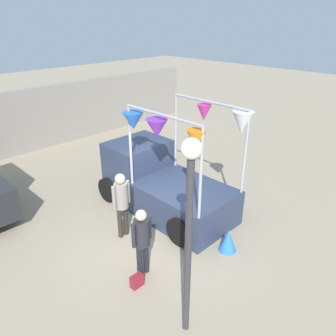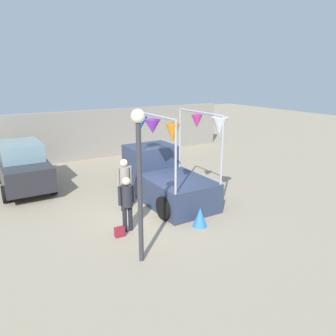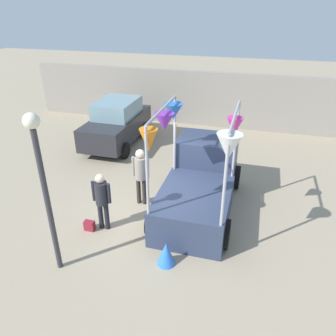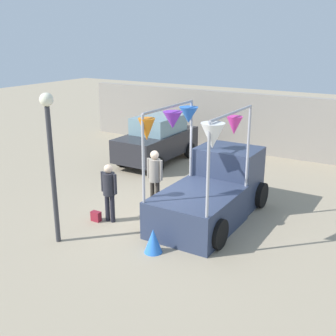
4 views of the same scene
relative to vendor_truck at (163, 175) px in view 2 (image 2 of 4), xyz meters
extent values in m
plane|color=gray|center=(-1.02, -0.90, -0.87)|extent=(60.00, 60.00, 0.00)
cube|color=#2D3851|center=(0.01, -1.02, -0.37)|extent=(1.90, 2.60, 1.00)
cube|color=#2D3851|center=(0.01, 0.98, 0.03)|extent=(1.80, 1.40, 1.80)
cube|color=#8CB2C6|center=(0.01, 0.98, 0.48)|extent=(1.76, 1.37, 0.60)
cylinder|color=black|center=(-0.94, 1.33, -0.49)|extent=(0.22, 0.76, 0.76)
cylinder|color=black|center=(0.96, 1.33, -0.49)|extent=(0.22, 0.76, 0.76)
cylinder|color=black|center=(-0.94, -1.72, -0.49)|extent=(0.22, 0.76, 0.76)
cylinder|color=black|center=(0.96, -1.72, -0.49)|extent=(0.22, 0.76, 0.76)
cylinder|color=#A5A5AD|center=(-0.86, 0.20, 1.24)|extent=(0.07, 0.07, 2.22)
cylinder|color=#A5A5AD|center=(0.88, 0.20, 1.24)|extent=(0.07, 0.07, 2.22)
cylinder|color=#A5A5AD|center=(-0.86, -2.24, 1.24)|extent=(0.07, 0.07, 2.22)
cylinder|color=#A5A5AD|center=(0.88, -2.24, 1.24)|extent=(0.07, 0.07, 2.22)
cylinder|color=#A5A5AD|center=(-0.86, -1.02, 2.35)|extent=(0.07, 2.44, 0.07)
cylinder|color=#A5A5AD|center=(0.88, -1.02, 2.35)|extent=(0.07, 2.44, 0.07)
cone|color=orange|center=(-0.86, -2.07, 1.96)|extent=(0.59, 0.59, 0.54)
cone|color=white|center=(0.88, -2.07, 2.01)|extent=(0.70, 0.70, 0.57)
cone|color=purple|center=(-0.86, -0.85, 1.98)|extent=(0.55, 0.55, 0.45)
cone|color=#D83399|center=(0.88, -0.85, 2.02)|extent=(0.55, 0.55, 0.44)
cone|color=blue|center=(-0.86, 0.03, 1.98)|extent=(0.76, 0.76, 0.45)
cube|color=#26262B|center=(-4.29, 3.70, -0.10)|extent=(1.70, 4.00, 0.90)
cube|color=#72939E|center=(-4.29, 3.85, 0.68)|extent=(1.50, 2.10, 0.66)
cylinder|color=black|center=(-3.44, 4.95, -0.55)|extent=(0.18, 0.64, 0.64)
cylinder|color=black|center=(-5.14, 2.45, -0.55)|extent=(0.18, 0.64, 0.64)
cylinder|color=black|center=(-3.44, 2.45, -0.55)|extent=(0.18, 0.64, 0.64)
cylinder|color=black|center=(-2.37, -1.86, -0.48)|extent=(0.13, 0.13, 0.79)
cylinder|color=black|center=(-2.19, -1.86, -0.48)|extent=(0.13, 0.13, 0.79)
cylinder|color=#26262D|center=(-2.28, -1.86, 0.24)|extent=(0.34, 0.34, 0.63)
sphere|color=beige|center=(-2.28, -1.86, 0.67)|extent=(0.24, 0.24, 0.24)
cylinder|color=#26262D|center=(-2.50, -1.86, 0.27)|extent=(0.09, 0.09, 0.57)
cylinder|color=#26262D|center=(-2.06, -1.86, 0.27)|extent=(0.09, 0.09, 0.57)
cylinder|color=#2D2823|center=(-1.81, -0.42, -0.44)|extent=(0.13, 0.13, 0.86)
cylinder|color=#2D2823|center=(-1.63, -0.42, -0.44)|extent=(0.13, 0.13, 0.86)
cylinder|color=gray|center=(-1.72, -0.42, 0.32)|extent=(0.34, 0.34, 0.68)
sphere|color=beige|center=(-1.72, -0.42, 0.79)|extent=(0.26, 0.26, 0.26)
cylinder|color=gray|center=(-1.94, -0.42, 0.36)|extent=(0.09, 0.09, 0.61)
cylinder|color=gray|center=(-1.50, -0.42, 0.36)|extent=(0.09, 0.09, 0.61)
cube|color=maroon|center=(-2.63, -2.06, -0.73)|extent=(0.28, 0.16, 0.28)
cylinder|color=#333338|center=(-2.65, -3.49, 0.84)|extent=(0.12, 0.12, 3.42)
sphere|color=#F2EDCC|center=(-2.65, -3.49, 2.71)|extent=(0.32, 0.32, 0.32)
cube|color=gray|center=(-1.02, 7.16, 0.43)|extent=(18.00, 0.36, 2.60)
cone|color=blue|center=(-0.28, -2.72, -0.57)|extent=(0.62, 0.62, 0.60)
camera|label=1|loc=(-5.89, -6.28, 4.40)|focal=35.00mm
camera|label=2|loc=(-5.81, -10.00, 3.61)|focal=35.00mm
camera|label=3|loc=(1.35, -8.36, 4.71)|focal=35.00mm
camera|label=4|loc=(4.71, -10.26, 4.12)|focal=45.00mm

